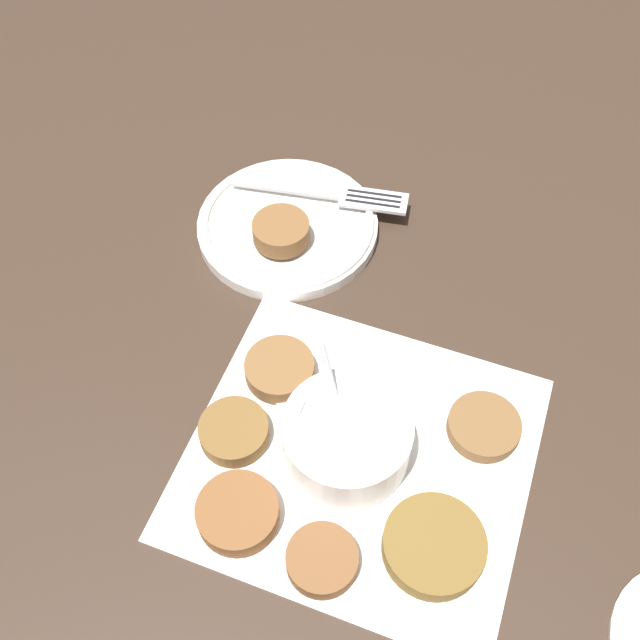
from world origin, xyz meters
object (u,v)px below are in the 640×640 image
Objects in this scene: fritter_on_plate at (281,231)px; fork at (339,195)px; serving_plate at (288,224)px; sauce_bowl at (345,439)px.

fork is at bearing -113.68° from fritter_on_plate.
fork is (-0.04, -0.05, 0.01)m from serving_plate.
sauce_bowl is at bearing 126.70° from fritter_on_plate.
fritter_on_plate is (-0.01, 0.03, 0.02)m from serving_plate.
sauce_bowl is at bearing 112.12° from fork.
serving_plate is at bearing 51.66° from fork.
fork is at bearing -128.34° from serving_plate.
fritter_on_plate is 0.08m from fork.
serving_plate is 0.03m from fritter_on_plate.
fork is at bearing -67.88° from sauce_bowl.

